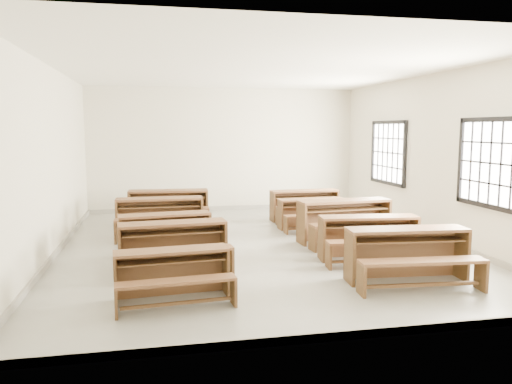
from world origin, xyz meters
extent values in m
plane|color=gray|center=(0.00, 0.00, 0.00)|extent=(8.50, 8.50, 0.00)
cube|color=white|center=(0.00, 0.00, 3.18)|extent=(7.00, 8.50, 0.05)
cube|color=beige|center=(0.00, 4.22, 1.60)|extent=(7.00, 0.05, 3.20)
cube|color=beige|center=(0.00, -4.22, 1.60)|extent=(7.00, 0.05, 3.20)
cube|color=beige|center=(-3.48, 0.00, 1.60)|extent=(0.05, 8.50, 3.20)
cube|color=beige|center=(3.48, 0.00, 1.60)|extent=(0.05, 8.50, 3.20)
cube|color=gray|center=(0.00, 4.23, 0.05)|extent=(7.00, 0.04, 0.10)
cube|color=gray|center=(0.00, -4.23, 0.05)|extent=(7.00, 0.04, 0.10)
cube|color=gray|center=(-3.48, 0.00, 0.05)|extent=(0.04, 8.50, 0.10)
cube|color=gray|center=(3.48, 0.00, 0.05)|extent=(0.04, 8.50, 0.10)
cube|color=white|center=(3.47, -1.80, 1.60)|extent=(0.02, 1.50, 1.30)
cube|color=black|center=(3.45, -1.80, 2.29)|extent=(0.06, 1.62, 0.08)
cube|color=black|center=(3.45, -1.80, 0.91)|extent=(0.06, 1.62, 0.08)
cube|color=black|center=(3.45, -1.01, 1.60)|extent=(0.06, 0.08, 1.46)
cube|color=white|center=(3.47, 1.80, 1.60)|extent=(0.02, 1.50, 1.30)
cube|color=black|center=(3.45, 1.80, 2.29)|extent=(0.06, 1.62, 0.08)
cube|color=black|center=(3.45, 1.80, 0.91)|extent=(0.06, 1.62, 0.08)
cube|color=black|center=(3.45, 1.01, 1.60)|extent=(0.06, 0.08, 1.46)
cube|color=black|center=(3.45, 2.59, 1.60)|extent=(0.06, 0.08, 1.46)
cube|color=brown|center=(-1.61, -2.62, 0.62)|extent=(1.45, 0.48, 0.04)
cube|color=brown|center=(-1.62, -2.46, 0.30)|extent=(1.42, 0.16, 0.61)
cube|color=#50361B|center=(-2.30, -2.68, 0.30)|extent=(0.07, 0.36, 0.61)
cube|color=#50361B|center=(-0.92, -2.56, 0.30)|extent=(0.07, 0.36, 0.61)
cube|color=#50361B|center=(-1.61, -2.64, 0.50)|extent=(1.34, 0.38, 0.02)
cube|color=brown|center=(-1.57, -3.06, 0.36)|extent=(1.44, 0.37, 0.04)
cube|color=#50361B|center=(-2.26, -3.12, 0.17)|extent=(0.06, 0.25, 0.34)
cube|color=#50361B|center=(-0.88, -3.00, 0.17)|extent=(0.06, 0.25, 0.34)
cube|color=#50361B|center=(-1.57, -3.06, 0.09)|extent=(1.32, 0.16, 0.04)
cube|color=brown|center=(-1.55, -1.25, 0.71)|extent=(1.66, 0.55, 0.04)
cube|color=brown|center=(-1.57, -1.07, 0.35)|extent=(1.63, 0.18, 0.69)
cube|color=#50361B|center=(-2.34, -1.32, 0.35)|extent=(0.08, 0.41, 0.69)
cube|color=#50361B|center=(-0.76, -1.18, 0.35)|extent=(0.08, 0.41, 0.69)
cube|color=#50361B|center=(-1.55, -1.27, 0.57)|extent=(1.53, 0.43, 0.02)
cube|color=brown|center=(-1.51, -1.74, 0.41)|extent=(1.65, 0.42, 0.04)
cube|color=#50361B|center=(-2.30, -1.81, 0.19)|extent=(0.06, 0.29, 0.39)
cube|color=#50361B|center=(-0.72, -1.68, 0.19)|extent=(0.06, 0.29, 0.39)
cube|color=#50361B|center=(-1.51, -1.74, 0.10)|extent=(1.50, 0.18, 0.04)
cube|color=brown|center=(-1.65, -0.25, 0.68)|extent=(1.59, 0.56, 0.04)
cube|color=brown|center=(-1.67, -0.08, 0.33)|extent=(1.55, 0.21, 0.66)
cube|color=#50361B|center=(-2.40, -0.34, 0.33)|extent=(0.08, 0.39, 0.66)
cube|color=#50361B|center=(-0.89, -0.16, 0.33)|extent=(0.08, 0.39, 0.66)
cube|color=#50361B|center=(-1.65, -0.27, 0.54)|extent=(1.46, 0.45, 0.02)
cube|color=brown|center=(-1.59, -0.72, 0.39)|extent=(1.58, 0.45, 0.04)
cube|color=#50361B|center=(-2.35, -0.81, 0.18)|extent=(0.07, 0.27, 0.37)
cube|color=#50361B|center=(-0.84, -0.64, 0.18)|extent=(0.07, 0.27, 0.37)
cube|color=#50361B|center=(-1.59, -0.72, 0.10)|extent=(1.43, 0.21, 0.04)
cube|color=brown|center=(-1.73, 1.26, 0.75)|extent=(1.71, 0.44, 0.04)
cube|color=brown|center=(-1.73, 1.45, 0.36)|extent=(1.71, 0.06, 0.73)
cube|color=#50361B|center=(-2.56, 1.25, 0.36)|extent=(0.05, 0.43, 0.73)
cube|color=#50361B|center=(-0.89, 1.27, 0.36)|extent=(0.05, 0.43, 0.73)
cube|color=#50361B|center=(-1.72, 1.24, 0.60)|extent=(1.59, 0.33, 0.02)
cube|color=brown|center=(-1.72, 0.74, 0.43)|extent=(1.71, 0.31, 0.04)
cube|color=#50361B|center=(-2.55, 0.73, 0.20)|extent=(0.05, 0.30, 0.41)
cube|color=#50361B|center=(-0.89, 0.74, 0.20)|extent=(0.05, 0.30, 0.41)
cube|color=#50361B|center=(-1.72, 0.74, 0.11)|extent=(1.58, 0.07, 0.04)
cube|color=brown|center=(-1.52, 2.39, 0.76)|extent=(1.77, 0.52, 0.04)
cube|color=brown|center=(-1.51, 2.59, 0.37)|extent=(1.75, 0.13, 0.74)
cube|color=#50361B|center=(-2.37, 2.43, 0.37)|extent=(0.06, 0.44, 0.74)
cube|color=#50361B|center=(-0.67, 2.35, 0.37)|extent=(0.06, 0.44, 0.74)
cube|color=#50361B|center=(-1.52, 2.37, 0.61)|extent=(1.63, 0.40, 0.02)
cube|color=brown|center=(-1.55, 1.86, 0.44)|extent=(1.76, 0.39, 0.04)
cube|color=#50361B|center=(-2.40, 1.90, 0.21)|extent=(0.06, 0.31, 0.42)
cube|color=#50361B|center=(-0.69, 1.81, 0.21)|extent=(0.06, 0.31, 0.42)
cube|color=#50361B|center=(-1.55, 1.86, 0.11)|extent=(1.62, 0.13, 0.04)
cube|color=brown|center=(1.66, -2.52, 0.74)|extent=(1.72, 0.56, 0.04)
cube|color=brown|center=(1.67, -2.33, 0.36)|extent=(1.69, 0.18, 0.72)
cube|color=#50361B|center=(0.84, -2.45, 0.36)|extent=(0.08, 0.43, 0.72)
cube|color=#50361B|center=(2.48, -2.58, 0.36)|extent=(0.08, 0.43, 0.72)
cube|color=#50361B|center=(1.66, -2.54, 0.59)|extent=(1.59, 0.44, 0.02)
cube|color=brown|center=(1.62, -3.03, 0.42)|extent=(1.71, 0.43, 0.04)
cube|color=#50361B|center=(0.80, -2.97, 0.20)|extent=(0.07, 0.30, 0.40)
cube|color=#50361B|center=(2.44, -3.10, 0.20)|extent=(0.07, 0.30, 0.40)
cube|color=#50361B|center=(1.62, -3.03, 0.11)|extent=(1.57, 0.18, 0.04)
cube|color=brown|center=(1.63, -1.29, 0.70)|extent=(1.64, 0.56, 0.04)
cube|color=brown|center=(1.65, -1.11, 0.34)|extent=(1.60, 0.20, 0.68)
cube|color=#50361B|center=(0.85, -1.21, 0.34)|extent=(0.08, 0.40, 0.68)
cube|color=#50361B|center=(2.41, -1.37, 0.34)|extent=(0.08, 0.40, 0.68)
cube|color=#50361B|center=(1.63, -1.31, 0.56)|extent=(1.51, 0.45, 0.02)
cube|color=brown|center=(1.58, -1.78, 0.40)|extent=(1.63, 0.44, 0.04)
cube|color=#50361B|center=(0.80, -1.70, 0.19)|extent=(0.07, 0.28, 0.38)
cube|color=#50361B|center=(2.36, -1.86, 0.19)|extent=(0.07, 0.28, 0.38)
cube|color=#50361B|center=(1.58, -1.78, 0.10)|extent=(1.48, 0.20, 0.04)
cube|color=brown|center=(1.72, 0.03, 0.78)|extent=(1.82, 0.60, 0.04)
cube|color=brown|center=(1.71, 0.23, 0.38)|extent=(1.78, 0.20, 0.76)
cube|color=#50361B|center=(0.86, -0.04, 0.38)|extent=(0.08, 0.45, 0.76)
cube|color=#50361B|center=(2.59, 0.11, 0.38)|extent=(0.08, 0.45, 0.76)
cube|color=#50361B|center=(1.72, 0.01, 0.63)|extent=(1.67, 0.47, 0.02)
cube|color=brown|center=(1.77, -0.51, 0.45)|extent=(1.81, 0.46, 0.04)
cube|color=#50361B|center=(0.90, -0.59, 0.21)|extent=(0.07, 0.32, 0.42)
cube|color=#50361B|center=(2.64, -0.44, 0.21)|extent=(0.07, 0.32, 0.42)
cube|color=#50361B|center=(1.77, -0.51, 0.11)|extent=(1.65, 0.20, 0.04)
cube|color=brown|center=(1.50, 1.38, 0.63)|extent=(1.44, 0.40, 0.04)
cube|color=brown|center=(1.49, 1.54, 0.30)|extent=(1.43, 0.07, 0.61)
cube|color=#50361B|center=(0.80, 1.36, 0.30)|extent=(0.05, 0.36, 0.61)
cube|color=#50361B|center=(2.20, 1.39, 0.30)|extent=(0.05, 0.36, 0.61)
cube|color=#50361B|center=(1.50, 1.36, 0.50)|extent=(1.33, 0.30, 0.02)
cube|color=brown|center=(1.51, 0.94, 0.36)|extent=(1.44, 0.29, 0.04)
cube|color=#50361B|center=(0.81, 0.92, 0.17)|extent=(0.04, 0.25, 0.34)
cube|color=#50361B|center=(2.21, 0.96, 0.17)|extent=(0.04, 0.25, 0.34)
cube|color=#50361B|center=(1.51, 0.94, 0.09)|extent=(1.33, 0.08, 0.04)
cube|color=brown|center=(1.62, 2.31, 0.70)|extent=(1.61, 0.45, 0.04)
cube|color=brown|center=(1.62, 2.49, 0.34)|extent=(1.60, 0.09, 0.68)
cube|color=#50361B|center=(0.85, 2.28, 0.34)|extent=(0.05, 0.40, 0.68)
cube|color=#50361B|center=(2.40, 2.33, 0.34)|extent=(0.05, 0.40, 0.68)
cube|color=#50361B|center=(1.62, 2.29, 0.56)|extent=(1.48, 0.35, 0.02)
cube|color=brown|center=(1.64, 1.82, 0.40)|extent=(1.60, 0.33, 0.04)
cube|color=#50361B|center=(0.86, 1.80, 0.19)|extent=(0.05, 0.28, 0.38)
cube|color=#50361B|center=(2.42, 1.85, 0.19)|extent=(0.05, 0.28, 0.38)
cube|color=#50361B|center=(1.64, 1.82, 0.10)|extent=(1.48, 0.10, 0.04)
camera|label=1|loc=(-1.78, -8.83, 2.14)|focal=35.00mm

